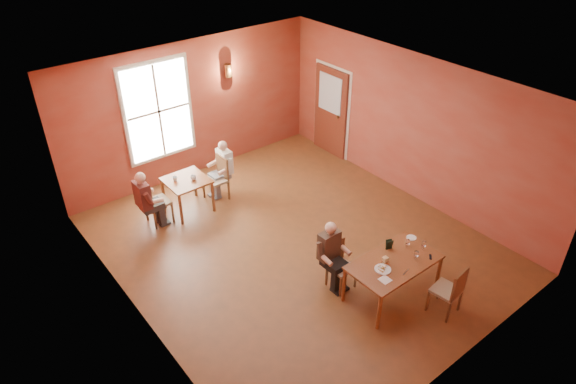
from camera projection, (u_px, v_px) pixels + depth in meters
ground at (295, 244)px, 9.54m from camera, size 6.00×7.00×0.01m
wall_back at (193, 110)px, 11.03m from camera, size 6.00×0.04×3.00m
wall_front at (472, 287)px, 6.43m from camera, size 6.00×0.04×3.00m
wall_left at (129, 243)px, 7.16m from camera, size 0.04×7.00×3.00m
wall_right at (411, 127)px, 10.30m from camera, size 0.04×7.00×3.00m
ceiling at (296, 91)px, 7.92m from camera, size 6.00×7.00×0.04m
window at (158, 111)px, 10.47m from camera, size 1.36×0.10×1.96m
door at (330, 112)px, 12.03m from camera, size 0.12×1.04×2.10m
wall_sconce at (228, 70)px, 11.06m from camera, size 0.16×0.16×0.28m
main_table at (392, 278)px, 8.25m from camera, size 1.49×0.84×0.70m
chair_diner_main at (342, 266)px, 8.38m from camera, size 0.37×0.37×0.84m
diner_main at (344, 260)px, 8.27m from camera, size 0.47×0.47×1.17m
chair_empty at (446, 289)px, 7.89m from camera, size 0.45×0.45×0.90m
plate_food at (383, 269)px, 7.89m from camera, size 0.29×0.29×0.03m
sandwich at (385, 261)px, 8.00m from camera, size 0.08×0.08×0.10m
goblet_a at (408, 243)px, 8.31m from camera, size 0.08×0.08×0.17m
goblet_b at (424, 245)px, 8.27m from camera, size 0.09×0.09×0.17m
goblet_c at (416, 255)px, 8.05m from camera, size 0.08×0.08×0.18m
menu_stand at (389, 244)px, 8.28m from camera, size 0.12×0.09×0.18m
knife at (406, 272)px, 7.85m from camera, size 0.17×0.05×0.00m
napkin at (385, 280)px, 7.70m from camera, size 0.16×0.16×0.01m
side_plate at (411, 238)px, 8.56m from camera, size 0.21×0.21×0.01m
sunglasses at (430, 257)px, 8.14m from camera, size 0.11×0.10×0.01m
second_table at (188, 195)px, 10.31m from camera, size 0.80×0.80×0.71m
chair_diner_white at (215, 179)px, 10.59m from camera, size 0.42×0.42×0.94m
diner_white at (216, 174)px, 10.54m from camera, size 0.47×0.47×1.18m
chair_diner_maroon at (158, 201)px, 9.91m from camera, size 0.42×0.42×0.94m
diner_maroon at (155, 196)px, 9.82m from camera, size 0.48×0.48×1.20m
cup_a at (193, 178)px, 10.09m from camera, size 0.15×0.15×0.09m
cup_b at (175, 179)px, 10.05m from camera, size 0.13×0.13×0.09m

